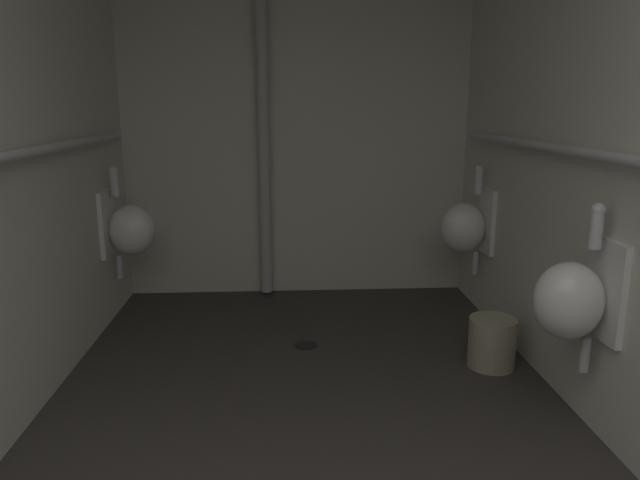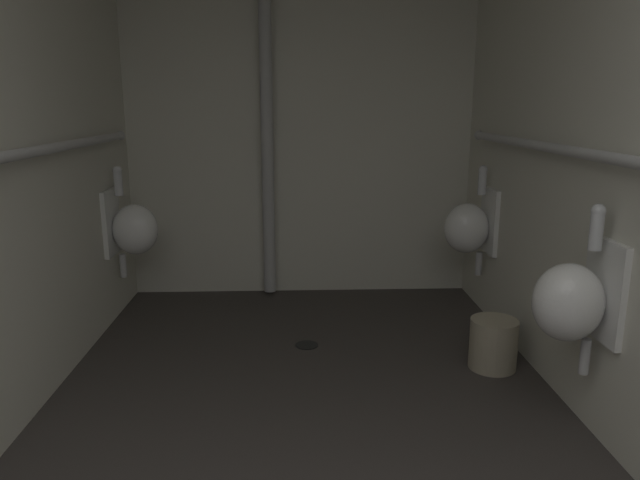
# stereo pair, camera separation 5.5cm
# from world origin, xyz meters

# --- Properties ---
(floor) EXTENTS (2.69, 4.37, 0.08)m
(floor) POSITION_xyz_m (0.00, 2.13, -0.04)
(floor) COLOR #383330
(floor) RESTS_ON ground
(wall_right) EXTENTS (0.06, 4.37, 2.56)m
(wall_right) POSITION_xyz_m (1.32, 2.13, 1.28)
(wall_right) COLOR beige
(wall_right) RESTS_ON ground
(wall_back) EXTENTS (2.69, 0.06, 2.56)m
(wall_back) POSITION_xyz_m (0.00, 4.28, 1.28)
(wall_back) COLOR beige
(wall_back) RESTS_ON ground
(urinal_left_mid) EXTENTS (0.32, 0.30, 0.76)m
(urinal_left_mid) POSITION_xyz_m (-1.14, 3.71, 0.63)
(urinal_left_mid) COLOR white
(urinal_right_mid) EXTENTS (0.32, 0.30, 0.76)m
(urinal_right_mid) POSITION_xyz_m (1.14, 2.13, 0.63)
(urinal_right_mid) COLOR white
(urinal_right_far) EXTENTS (0.32, 0.30, 0.76)m
(urinal_right_far) POSITION_xyz_m (1.14, 3.66, 0.63)
(urinal_right_far) COLOR white
(supply_pipe_right) EXTENTS (0.06, 3.59, 0.06)m
(supply_pipe_right) POSITION_xyz_m (1.23, 2.09, 1.23)
(supply_pipe_right) COLOR #B2B2B2
(standpipe_back_wall) EXTENTS (0.09, 0.09, 2.51)m
(standpipe_back_wall) POSITION_xyz_m (-0.24, 4.17, 1.28)
(standpipe_back_wall) COLOR #B2B2B2
(standpipe_back_wall) RESTS_ON ground
(floor_drain) EXTENTS (0.14, 0.14, 0.01)m
(floor_drain) POSITION_xyz_m (0.02, 3.16, 0.00)
(floor_drain) COLOR black
(floor_drain) RESTS_ON ground
(waste_bin) EXTENTS (0.26, 0.26, 0.28)m
(waste_bin) POSITION_xyz_m (1.05, 2.81, 0.14)
(waste_bin) COLOR #9E937A
(waste_bin) RESTS_ON ground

